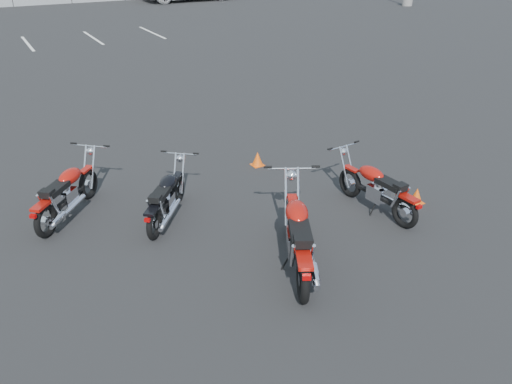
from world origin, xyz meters
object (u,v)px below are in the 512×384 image
motorcycle_second_black (166,198)px  motorcycle_rear_red (377,189)px  motorcycle_front_red (67,193)px  motorcycle_third_red (298,236)px

motorcycle_second_black → motorcycle_rear_red: 3.72m
motorcycle_second_black → motorcycle_rear_red: (3.38, -1.56, 0.03)m
motorcycle_front_red → motorcycle_rear_red: 5.46m
motorcycle_third_red → motorcycle_rear_red: motorcycle_third_red is taller
motorcycle_second_black → motorcycle_rear_red: motorcycle_rear_red is taller
motorcycle_second_black → motorcycle_third_red: size_ratio=0.74×
motorcycle_third_red → motorcycle_rear_red: bearing=18.2°
motorcycle_front_red → motorcycle_third_red: size_ratio=0.79×
motorcycle_front_red → motorcycle_second_black: size_ratio=1.06×
motorcycle_second_black → motorcycle_third_red: bearing=-62.2°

